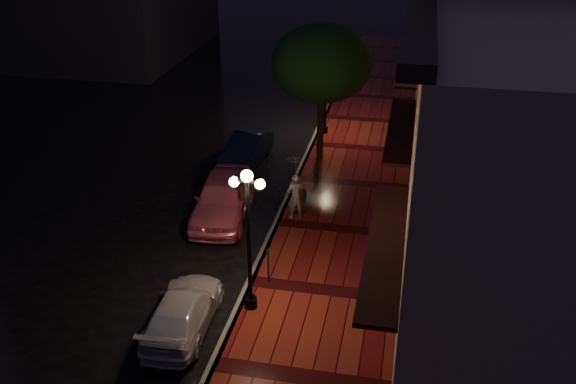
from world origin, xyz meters
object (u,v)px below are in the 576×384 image
Objects in this scene: parking_meter at (268,262)px; streetlamp_near at (249,233)px; silver_car at (183,311)px; street_tree at (322,66)px; streetlamp_far at (326,83)px; navy_car at (247,149)px; woman_with_umbrella at (296,178)px; pink_car at (222,198)px.

streetlamp_near is at bearing -105.04° from parking_meter.
street_tree is at bearing -101.37° from silver_car.
street_tree reaches higher than streetlamp_far.
streetlamp_near is 14.00m from streetlamp_far.
parking_meter reaches higher than navy_car.
streetlamp_far is (0.00, 14.00, 0.00)m from streetlamp_near.
streetlamp_far is at bearing 85.15° from parking_meter.
woman_with_umbrella is (-0.01, -5.54, -2.53)m from street_tree.
street_tree reaches higher than woman_with_umbrella.
woman_with_umbrella is at bearing 87.34° from streetlamp_near.
silver_car is (-1.62, -15.10, -2.04)m from streetlamp_far.
silver_car is 6.91m from woman_with_umbrella.
streetlamp_far is 3.68× the size of parking_meter.
woman_with_umbrella is at bearing -52.38° from navy_car.
navy_car is at bearing -86.53° from silver_car.
pink_car is 4.91m from navy_car.
parking_meter is (3.02, -8.84, 0.22)m from navy_car.
pink_car is at bearing -114.98° from street_tree.
navy_car is 9.35m from parking_meter.
streetlamp_far is 1.11× the size of silver_car.
street_tree is 6.09m from woman_with_umbrella.
navy_car is 1.63× the size of woman_with_umbrella.
streetlamp_near is 11.12m from street_tree.
navy_car is at bearing 88.31° from pink_car.
pink_car is at bearing -20.15° from woman_with_umbrella.
parking_meter is (-0.05, -9.68, -3.39)m from street_tree.
navy_car is at bearing -81.20° from woman_with_umbrella.
parking_meter is at bearing -90.27° from street_tree.
pink_car is 1.94× the size of woman_with_umbrella.
streetlamp_near and streetlamp_far have the same top height.
streetlamp_near is 2.83m from silver_car.
streetlamp_far reaches higher than woman_with_umbrella.
street_tree is at bearing -85.09° from streetlamp_far.
parking_meter is at bearing 65.19° from woman_with_umbrella.
street_tree is at bearing 88.65° from streetlamp_near.
pink_car is at bearing 117.76° from parking_meter.
streetlamp_near is at bearing 63.09° from woman_with_umbrella.
streetlamp_near is 2.19m from parking_meter.
street_tree is 10.26m from parking_meter.
pink_car is 1.18× the size of silver_car.
pink_car is (-2.41, -8.74, -1.82)m from streetlamp_far.
streetlamp_near is 5.53m from woman_with_umbrella.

